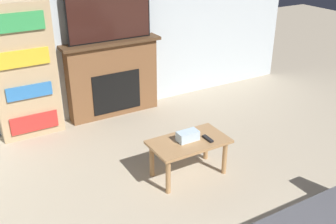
% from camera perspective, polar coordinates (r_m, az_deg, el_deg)
% --- Properties ---
extents(wall_back, '(6.37, 0.06, 2.70)m').
position_cam_1_polar(wall_back, '(5.20, -10.92, 13.61)').
color(wall_back, silver).
rests_on(wall_back, ground_plane).
extents(fireplace, '(1.33, 0.28, 1.03)m').
position_cam_1_polar(fireplace, '(5.36, -8.01, 4.91)').
color(fireplace, brown).
rests_on(fireplace, ground_plane).
extents(tv, '(1.12, 0.03, 0.67)m').
position_cam_1_polar(tv, '(5.11, -8.50, 13.80)').
color(tv, black).
rests_on(tv, fireplace).
extents(coffee_table, '(0.80, 0.45, 0.41)m').
position_cam_1_polar(coffee_table, '(4.02, 3.03, -4.99)').
color(coffee_table, '#A87A4C').
rests_on(coffee_table, ground_plane).
extents(tissue_box, '(0.22, 0.12, 0.10)m').
position_cam_1_polar(tissue_box, '(3.97, 2.88, -3.48)').
color(tissue_box, silver).
rests_on(tissue_box, coffee_table).
extents(remote_control, '(0.04, 0.15, 0.02)m').
position_cam_1_polar(remote_control, '(4.02, 5.81, -3.87)').
color(remote_control, black).
rests_on(remote_control, coffee_table).
extents(bookshelf, '(0.74, 0.29, 1.63)m').
position_cam_1_polar(bookshelf, '(4.96, -20.15, 5.51)').
color(bookshelf, tan).
rests_on(bookshelf, ground_plane).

